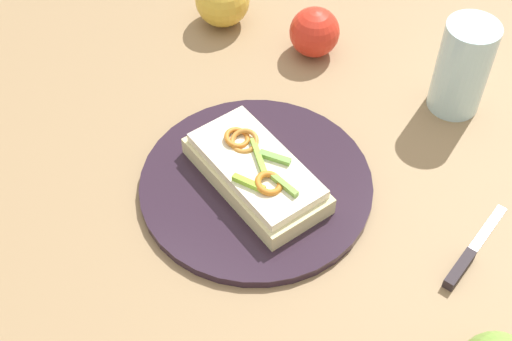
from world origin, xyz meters
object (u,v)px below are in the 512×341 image
object	(u,v)px
sandwich	(256,171)
apple_3	(222,0)
plate	(256,185)
knife	(469,254)
apple_0	(315,32)
drinking_glass	(463,67)

from	to	relation	value
sandwich	apple_3	distance (m)	0.32
plate	knife	size ratio (longest dim) A/B	2.08
knife	sandwich	bearing A→B (deg)	105.39
apple_3	apple_0	bearing A→B (deg)	-89.31
apple_3	knife	xyz separation A→B (m)	(-0.23, -0.44, -0.03)
apple_3	drinking_glass	bearing A→B (deg)	-91.15
apple_3	plate	bearing A→B (deg)	-143.09
drinking_glass	sandwich	bearing A→B (deg)	146.84
plate	apple_3	bearing A→B (deg)	36.91
plate	apple_0	distance (m)	0.26
sandwich	drinking_glass	distance (m)	0.30
plate	apple_3	xyz separation A→B (m)	(0.25, 0.19, 0.03)
plate	sandwich	size ratio (longest dim) A/B	1.37
sandwich	drinking_glass	size ratio (longest dim) A/B	1.57
apple_0	sandwich	bearing A→B (deg)	-169.92
sandwich	drinking_glass	xyz separation A→B (m)	(0.25, -0.16, 0.03)
plate	sandwich	xyz separation A→B (m)	(0.00, 0.00, 0.02)
sandwich	knife	size ratio (longest dim) A/B	1.52
plate	apple_0	xyz separation A→B (m)	(0.25, 0.05, 0.03)
plate	sandwich	world-z (taller)	sandwich
apple_0	apple_3	world-z (taller)	apple_3
sandwich	knife	distance (m)	0.25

